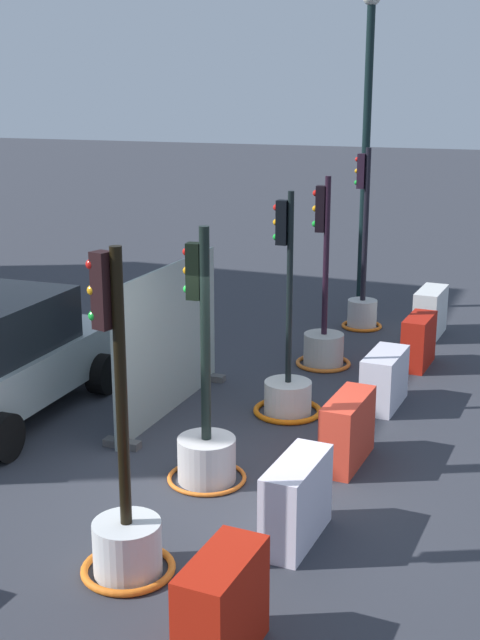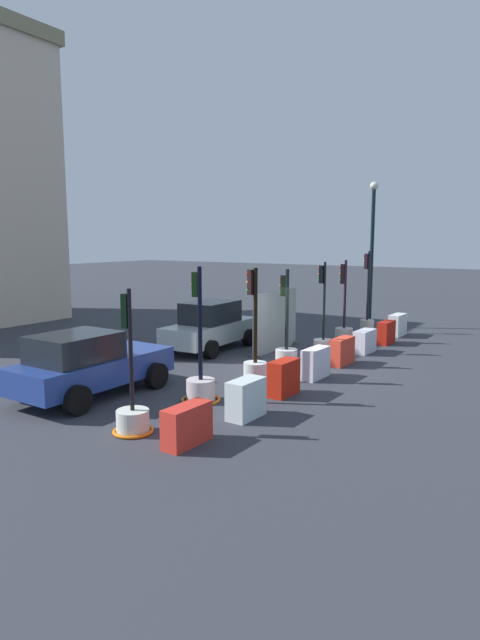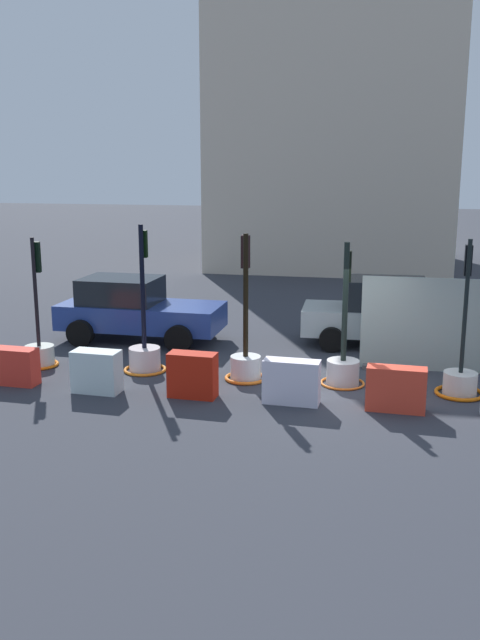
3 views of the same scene
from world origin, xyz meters
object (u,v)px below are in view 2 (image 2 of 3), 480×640
(construction_barrier_2, at_px, (284,378))
(car_blue_estate, at_px, (88,364))
(construction_barrier_3, at_px, (316,363))
(street_lamp_post, at_px, (372,244))
(construction_barrier_4, at_px, (342,351))
(traffic_light_0, at_px, (132,411))
(traffic_light_2, at_px, (255,363))
(car_silver_hatchback, at_px, (211,326))
(construction_barrier_1, at_px, (246,399))
(traffic_light_1, at_px, (201,382))
(traffic_light_4, at_px, (323,342))
(traffic_light_3, at_px, (286,350))
(traffic_light_6, at_px, (367,319))
(construction_barrier_5, at_px, (365,341))
(construction_barrier_6, at_px, (386,333))
(traffic_light_5, at_px, (344,330))
(construction_barrier_7, at_px, (397,325))
(construction_barrier_0, at_px, (187,425))

(construction_barrier_2, bearing_deg, car_blue_estate, 123.24)
(construction_barrier_3, bearing_deg, street_lamp_post, 10.19)
(construction_barrier_2, xyz_separation_m, construction_barrier_4, (4.02, 0.02, -0.03))
(traffic_light_0, bearing_deg, traffic_light_2, -0.35)
(car_silver_hatchback, bearing_deg, traffic_light_2, -128.86)
(construction_barrier_1, bearing_deg, traffic_light_1, 73.73)
(traffic_light_0, height_order, traffic_light_4, traffic_light_4)
(traffic_light_1, distance_m, traffic_light_3, 4.47)
(construction_barrier_1, height_order, car_blue_estate, car_blue_estate)
(traffic_light_2, height_order, construction_barrier_4, traffic_light_2)
(traffic_light_6, distance_m, street_lamp_post, 3.51)
(construction_barrier_5, relative_size, construction_barrier_6, 1.09)
(construction_barrier_1, height_order, construction_barrier_3, same)
(construction_barrier_4, distance_m, street_lamp_post, 8.48)
(traffic_light_0, relative_size, construction_barrier_3, 2.68)
(traffic_light_5, height_order, car_silver_hatchback, traffic_light_5)
(traffic_light_0, distance_m, construction_barrier_4, 8.21)
(traffic_light_2, xyz_separation_m, street_lamp_post, (10.80, 0.41, 3.24))
(traffic_light_0, relative_size, construction_barrier_7, 2.65)
(construction_barrier_2, height_order, construction_barrier_3, construction_barrier_2)
(construction_barrier_5, relative_size, car_silver_hatchback, 0.27)
(traffic_light_3, height_order, car_silver_hatchback, traffic_light_3)
(traffic_light_1, xyz_separation_m, construction_barrier_2, (1.55, -1.50, -0.02))
(traffic_light_2, relative_size, street_lamp_post, 0.50)
(construction_barrier_4, relative_size, street_lamp_post, 0.18)
(construction_barrier_6, bearing_deg, traffic_light_1, 170.65)
(construction_barrier_2, relative_size, construction_barrier_7, 0.87)
(traffic_light_1, bearing_deg, construction_barrier_6, -9.35)
(traffic_light_1, height_order, construction_barrier_1, traffic_light_1)
(traffic_light_1, height_order, construction_barrier_5, traffic_light_1)
(construction_barrier_5, distance_m, car_blue_estate, 9.79)
(traffic_light_2, relative_size, construction_barrier_0, 2.85)
(traffic_light_5, distance_m, construction_barrier_4, 3.85)
(traffic_light_2, xyz_separation_m, construction_barrier_6, (7.35, -1.45, -0.08))
(construction_barrier_3, xyz_separation_m, car_blue_estate, (-4.73, 4.13, 0.39))
(traffic_light_4, distance_m, car_silver_hatchback, 4.06)
(construction_barrier_4, bearing_deg, car_blue_estate, 148.47)
(traffic_light_3, height_order, construction_barrier_3, traffic_light_3)
(traffic_light_4, xyz_separation_m, construction_barrier_0, (-9.32, -1.23, -0.01))
(car_silver_hatchback, bearing_deg, traffic_light_6, -29.30)
(street_lamp_post, bearing_deg, traffic_light_3, -178.02)
(construction_barrier_5, bearing_deg, traffic_light_3, 156.05)
(traffic_light_3, xyz_separation_m, traffic_light_4, (2.39, -0.21, -0.09))
(construction_barrier_0, bearing_deg, construction_barrier_4, 0.08)
(construction_barrier_0, bearing_deg, traffic_light_2, 15.48)
(traffic_light_2, distance_m, construction_barrier_1, 3.20)
(traffic_light_2, height_order, car_blue_estate, traffic_light_2)
(traffic_light_2, distance_m, construction_barrier_4, 3.46)
(traffic_light_2, relative_size, construction_barrier_6, 3.14)
(traffic_light_6, bearing_deg, construction_barrier_4, -167.72)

